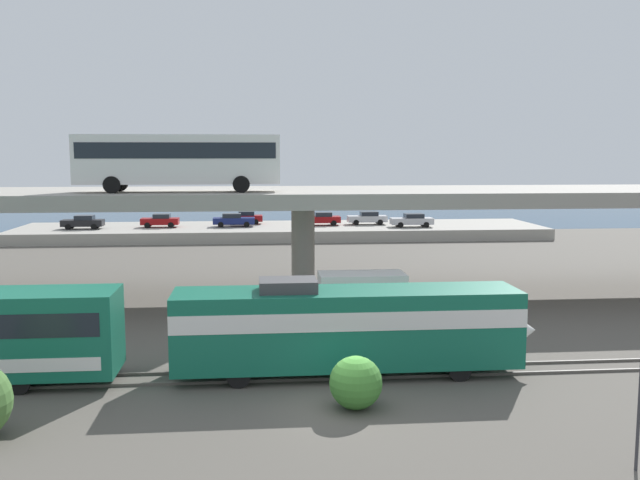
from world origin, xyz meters
TOP-DOWN VIEW (x-y plane):
  - ground_plane at (0.00, 0.00)m, footprint 260.00×260.00m
  - rail_strip_near at (0.00, 3.29)m, footprint 110.00×0.12m
  - rail_strip_far at (0.00, 4.71)m, footprint 110.00×0.12m
  - train_locomotive at (1.48, 4.00)m, footprint 15.62×3.04m
  - highway_overpass at (0.00, 20.00)m, footprint 96.00×10.81m
  - transit_bus_on_overpass at (-7.59, 17.90)m, footprint 12.00×2.68m
  - service_truck_west at (1.72, 11.86)m, footprint 6.80×2.46m
  - pier_parking_lot at (0.00, 55.00)m, footprint 58.96×12.84m
  - parked_car_0 at (-21.74, 53.62)m, footprint 4.40×1.91m
  - parked_car_1 at (-4.19, 57.48)m, footprint 4.12×1.83m
  - parked_car_2 at (14.50, 52.37)m, footprint 4.68×1.99m
  - parked_car_3 at (4.60, 55.26)m, footprint 4.28×1.97m
  - parked_car_4 at (9.96, 55.65)m, footprint 4.52×1.92m
  - parked_car_5 at (-5.46, 54.54)m, footprint 4.63×1.89m
  - parked_car_6 at (-13.58, 54.70)m, footprint 4.13×1.93m
  - harbor_water at (0.00, 78.00)m, footprint 140.00×36.00m
  - shrub_right at (0.56, -0.07)m, footprint 1.98×1.98m

SIDE VIEW (x-z plane):
  - ground_plane at x=0.00m, z-range 0.00..0.00m
  - harbor_water at x=0.00m, z-range 0.00..0.01m
  - rail_strip_near at x=0.00m, z-range 0.00..0.12m
  - rail_strip_far at x=0.00m, z-range 0.00..0.12m
  - pier_parking_lot at x=0.00m, z-range 0.00..1.23m
  - shrub_right at x=0.56m, z-range 0.00..1.98m
  - service_truck_west at x=1.72m, z-range 0.12..3.16m
  - parked_car_1 at x=-4.19m, z-range 1.25..2.75m
  - parked_car_6 at x=-13.58m, z-range 1.25..2.75m
  - parked_car_0 at x=-21.74m, z-range 1.26..2.76m
  - parked_car_3 at x=4.60m, z-range 1.26..2.76m
  - parked_car_4 at x=9.96m, z-range 1.26..2.76m
  - parked_car_5 at x=-5.46m, z-range 1.26..2.76m
  - parked_car_2 at x=14.50m, z-range 1.26..2.76m
  - train_locomotive at x=1.48m, z-range 0.10..4.28m
  - highway_overpass at x=0.00m, z-range 2.95..10.06m
  - transit_bus_on_overpass at x=-7.59m, z-range 7.47..10.87m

